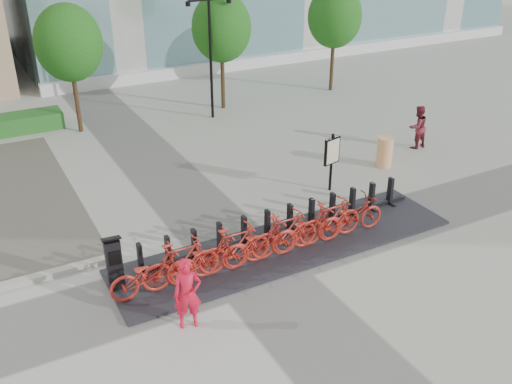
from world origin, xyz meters
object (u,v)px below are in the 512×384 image
kiosk (114,263)px  worker_red (187,294)px  construction_barrel (384,152)px  pedestrian (418,127)px  map_sign (332,153)px  bike_0 (152,273)px

kiosk → worker_red: size_ratio=0.85×
construction_barrel → pedestrian: bearing=19.7°
pedestrian → worker_red: bearing=24.2°
pedestrian → construction_barrel: (-2.23, -0.80, -0.29)m
construction_barrel → map_sign: map_sign is taller
bike_0 → worker_red: size_ratio=1.23×
kiosk → map_sign: (7.64, 2.03, 0.52)m
worker_red → map_sign: (6.62, 4.06, 0.45)m
bike_0 → construction_barrel: bike_0 is taller
bike_0 → worker_red: worker_red is taller
bike_0 → kiosk: kiosk is taller
pedestrian → map_sign: map_sign is taller
bike_0 → kiosk: size_ratio=1.43×
bike_0 → worker_red: bearing=-167.2°
bike_0 → construction_barrel: 10.28m
worker_red → map_sign: 7.78m
construction_barrel → map_sign: 2.96m
construction_barrel → map_sign: size_ratio=0.55×
worker_red → construction_barrel: 10.53m
pedestrian → kiosk: bearing=14.3°
pedestrian → construction_barrel: bearing=18.5°
pedestrian → map_sign: bearing=15.2°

